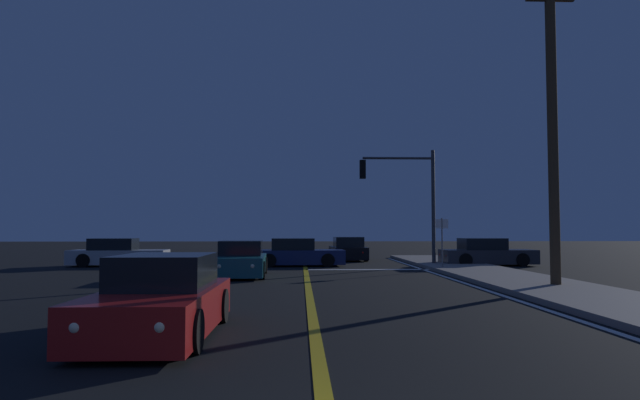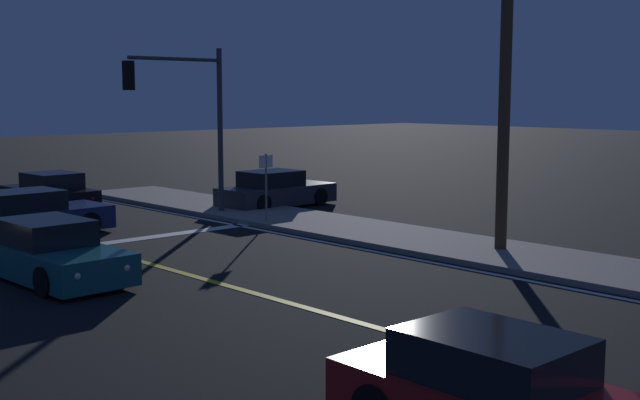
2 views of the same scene
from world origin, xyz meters
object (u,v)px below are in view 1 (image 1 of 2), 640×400
car_side_waiting_red (161,301)px  utility_pole_right (552,113)px  traffic_signal_near_right (406,189)px  street_sign_corner (442,235)px  car_parked_curb_black (348,250)px  car_distant_tail_silver (118,254)px  car_mid_block_charcoal (486,254)px  car_lead_oncoming_teal (241,261)px  car_far_approaching_navy (297,254)px

car_side_waiting_red → utility_pole_right: 12.95m
traffic_signal_near_right → street_sign_corner: traffic_signal_near_right is taller
car_parked_curb_black → car_distant_tail_silver: bearing=-159.8°
car_parked_curb_black → utility_pole_right: 17.21m
car_side_waiting_red → car_distant_tail_silver: same height
car_parked_curb_black → car_side_waiting_red: 23.35m
utility_pole_right → car_distant_tail_silver: bearing=145.8°
car_mid_block_charcoal → car_side_waiting_red: 21.21m
car_distant_tail_silver → utility_pole_right: size_ratio=0.45×
street_sign_corner → car_distant_tail_silver: bearing=167.5°
car_parked_curb_black → car_lead_oncoming_teal: bearing=-116.9°
car_mid_block_charcoal → car_distant_tail_silver: 17.90m
street_sign_corner → car_mid_block_charcoal: bearing=46.4°
car_lead_oncoming_teal → utility_pole_right: utility_pole_right is taller
car_lead_oncoming_teal → street_sign_corner: street_sign_corner is taller
car_side_waiting_red → car_distant_tail_silver: bearing=-69.9°
car_mid_block_charcoal → car_far_approaching_navy: 9.26m
car_side_waiting_red → car_far_approaching_navy: same height
car_mid_block_charcoal → utility_pole_right: 11.99m
car_side_waiting_red → traffic_signal_near_right: traffic_signal_near_right is taller
car_mid_block_charcoal → utility_pole_right: utility_pole_right is taller
car_side_waiting_red → car_far_approaching_navy: (2.18, 17.89, 0.00)m
car_distant_tail_silver → utility_pole_right: bearing=54.2°
car_parked_curb_black → car_side_waiting_red: (-5.06, -22.79, 0.00)m
car_distant_tail_silver → car_side_waiting_red: bearing=18.1°
utility_pole_right → street_sign_corner: 8.78m
car_distant_tail_silver → car_lead_oncoming_teal: bearing=45.7°
car_distant_tail_silver → street_sign_corner: bearing=76.0°
car_mid_block_charcoal → traffic_signal_near_right: (-3.97, -0.30, 3.16)m
car_far_approaching_navy → car_distant_tail_silver: size_ratio=0.97×
car_side_waiting_red → car_far_approaching_navy: size_ratio=0.99×
car_distant_tail_silver → street_sign_corner: size_ratio=2.03×
traffic_signal_near_right → car_far_approaching_navy: bearing=-3.6°
car_distant_tail_silver → street_sign_corner: (14.93, -3.30, 0.95)m
car_mid_block_charcoal → street_sign_corner: (-2.96, -3.10, 0.95)m
car_lead_oncoming_teal → car_mid_block_charcoal: 12.78m
car_lead_oncoming_teal → car_side_waiting_red: 12.02m
car_far_approaching_navy → street_sign_corner: size_ratio=1.98×
utility_pole_right → traffic_signal_near_right: bearing=102.8°
car_distant_tail_silver → utility_pole_right: (16.33, -11.12, 4.68)m
car_parked_curb_black → car_mid_block_charcoal: 8.05m
car_lead_oncoming_teal → traffic_signal_near_right: (7.40, 5.54, 3.16)m
car_far_approaching_navy → traffic_signal_near_right: traffic_signal_near_right is taller
car_far_approaching_navy → traffic_signal_near_right: size_ratio=0.80×
car_lead_oncoming_teal → car_far_approaching_navy: size_ratio=0.99×
car_far_approaching_navy → street_sign_corner: bearing=61.9°
car_lead_oncoming_teal → car_mid_block_charcoal: (11.37, 5.85, 0.00)m
car_distant_tail_silver → utility_pole_right: utility_pole_right is taller
car_lead_oncoming_teal → street_sign_corner: 8.89m
car_parked_curb_black → car_mid_block_charcoal: (6.37, -4.92, 0.00)m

